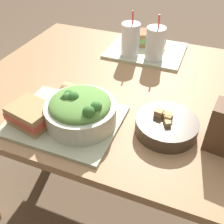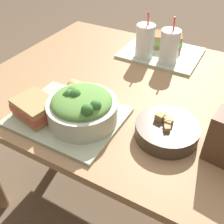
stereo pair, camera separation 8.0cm
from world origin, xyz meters
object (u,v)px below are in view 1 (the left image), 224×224
object	(u,v)px
drink_cup_red	(155,45)
salad_bowl	(81,110)
baguette_far	(153,35)
sandwich_near	(32,114)
drink_cup_dark	(130,40)
baguette_near	(82,95)
sandwich_far	(149,38)
soup_bowl	(166,125)

from	to	relation	value
drink_cup_red	salad_bowl	bearing A→B (deg)	-101.88
baguette_far	drink_cup_red	bearing A→B (deg)	-177.98
sandwich_near	drink_cup_red	world-z (taller)	drink_cup_red
drink_cup_dark	drink_cup_red	size ratio (longest dim) A/B	1.01
baguette_near	drink_cup_red	world-z (taller)	drink_cup_red
drink_cup_dark	salad_bowl	bearing A→B (deg)	-89.35
salad_bowl	baguette_far	xyz separation A→B (m)	(0.05, 0.71, -0.02)
sandwich_near	baguette_far	size ratio (longest dim) A/B	1.25
sandwich_near	drink_cup_red	size ratio (longest dim) A/B	0.77
baguette_near	sandwich_far	distance (m)	0.57
drink_cup_dark	soup_bowl	bearing A→B (deg)	-58.73
sandwich_near	drink_cup_red	bearing A→B (deg)	77.58
drink_cup_red	baguette_far	bearing A→B (deg)	106.27
soup_bowl	baguette_near	xyz separation A→B (m)	(-0.31, 0.03, 0.01)
drink_cup_red	sandwich_far	bearing A→B (deg)	112.84
baguette_far	drink_cup_dark	size ratio (longest dim) A/B	0.61
sandwich_near	baguette_near	distance (m)	0.19
soup_bowl	drink_cup_dark	bearing A→B (deg)	121.27
sandwich_near	sandwich_far	size ratio (longest dim) A/B	0.89
sandwich_near	baguette_near	world-z (taller)	sandwich_near
baguette_far	drink_cup_dark	xyz separation A→B (m)	(-0.06, -0.19, 0.04)
baguette_near	drink_cup_red	size ratio (longest dim) A/B	0.76
soup_bowl	baguette_far	xyz separation A→B (m)	(-0.21, 0.64, 0.01)
baguette_near	baguette_far	bearing A→B (deg)	-4.29
drink_cup_dark	sandwich_far	bearing A→B (deg)	70.36
sandwich_far	drink_cup_dark	world-z (taller)	drink_cup_dark
soup_bowl	drink_cup_red	bearing A→B (deg)	109.33
baguette_near	sandwich_far	bearing A→B (deg)	-4.44
soup_bowl	sandwich_far	xyz separation A→B (m)	(-0.22, 0.59, 0.02)
sandwich_near	drink_cup_dark	size ratio (longest dim) A/B	0.77
soup_bowl	baguette_far	world-z (taller)	soup_bowl
sandwich_far	baguette_far	size ratio (longest dim) A/B	1.40
soup_bowl	drink_cup_red	world-z (taller)	drink_cup_red
sandwich_near	salad_bowl	bearing A→B (deg)	32.80
sandwich_near	drink_cup_dark	world-z (taller)	drink_cup_dark
soup_bowl	drink_cup_dark	size ratio (longest dim) A/B	0.96
soup_bowl	baguette_far	bearing A→B (deg)	108.42
salad_bowl	drink_cup_red	bearing A→B (deg)	78.12
baguette_near	baguette_far	world-z (taller)	same
salad_bowl	sandwich_far	bearing A→B (deg)	85.98
salad_bowl	sandwich_far	xyz separation A→B (m)	(0.05, 0.66, -0.02)
sandwich_near	drink_cup_dark	distance (m)	0.59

